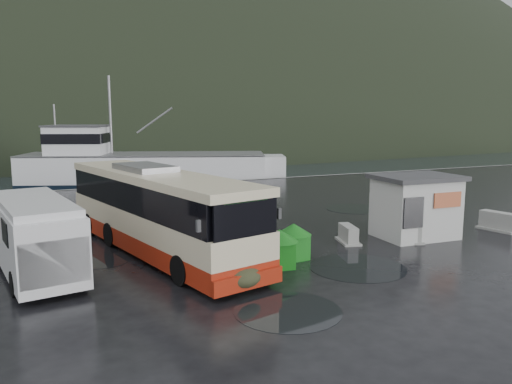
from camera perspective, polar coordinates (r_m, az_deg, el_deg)
name	(u,v)px	position (r m, az deg, el deg)	size (l,w,h in m)	color
ground	(250,252)	(19.58, -0.64, -6.87)	(160.00, 160.00, 0.00)	black
harbor_water	(72,137)	(127.69, -20.33, 5.95)	(300.00, 180.00, 0.02)	black
quay_edge	(147,186)	(38.45, -12.32, 0.73)	(160.00, 0.60, 1.50)	#999993
headland	(75,125)	(267.98, -19.98, 7.22)	(780.00, 540.00, 570.00)	black
coach_bus	(159,252)	(19.94, -11.08, -6.75)	(2.99, 11.92, 3.37)	beige
white_van	(38,274)	(18.46, -23.64, -8.63)	(2.13, 6.18, 2.59)	silver
waste_bin_left	(279,267)	(17.74, 2.67, -8.57)	(0.97, 0.97, 1.35)	#137016
waste_bin_right	(293,259)	(18.75, 4.27, -7.61)	(0.96, 0.96, 1.34)	#137016
dome_tent	(230,286)	(15.89, -3.04, -10.68)	(1.80, 2.52, 0.99)	#333620
ticket_kiosk	(414,237)	(22.98, 17.61, -4.92)	(3.49, 2.65, 2.73)	beige
jersey_barrier_a	(348,242)	(21.35, 10.47, -5.69)	(0.72, 1.45, 0.72)	#999993
jersey_barrier_b	(410,241)	(22.24, 17.22, -5.35)	(0.73, 1.47, 0.73)	#999993
jersey_barrier_c	(497,230)	(25.71, 25.88, -3.95)	(0.86, 1.71, 0.86)	#999993
fishing_trawler	(145,174)	(45.68, -12.53, 1.99)	(24.90, 5.47, 9.96)	silver
puddles	(317,249)	(20.06, 7.00, -6.54)	(16.96, 14.87, 0.01)	black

